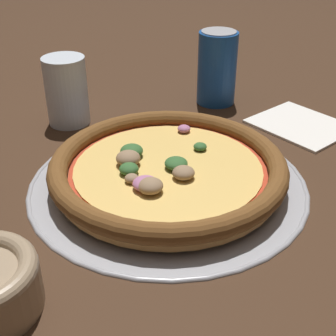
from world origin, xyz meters
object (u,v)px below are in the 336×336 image
at_px(fork, 323,131).
at_px(beverage_can, 217,68).
at_px(pizza_tray, 168,182).
at_px(drinking_cup, 67,91).
at_px(napkin, 301,124).
at_px(pizza, 168,168).

distance_m(fork, beverage_can, 0.21).
bearing_deg(pizza_tray, drinking_cup, -95.67).
height_order(pizza_tray, beverage_can, beverage_can).
xyz_separation_m(pizza_tray, drinking_cup, (-0.02, -0.24, 0.05)).
distance_m(drinking_cup, napkin, 0.37).
xyz_separation_m(napkin, fork, (-0.00, 0.04, -0.00)).
bearing_deg(drinking_cup, pizza, 84.19).
relative_size(drinking_cup, beverage_can, 0.86).
distance_m(pizza_tray, beverage_can, 0.29).
relative_size(pizza, beverage_can, 2.39).
height_order(pizza_tray, napkin, same).
bearing_deg(pizza, napkin, 172.51).
height_order(pizza, beverage_can, beverage_can).
distance_m(drinking_cup, fork, 0.40).
height_order(pizza, fork, pizza).
height_order(pizza, napkin, pizza).
distance_m(pizza, beverage_can, 0.28).
relative_size(pizza_tray, fork, 2.10).
bearing_deg(drinking_cup, fork, 128.47).
height_order(napkin, beverage_can, beverage_can).
relative_size(napkin, fork, 0.90).
height_order(drinking_cup, beverage_can, beverage_can).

